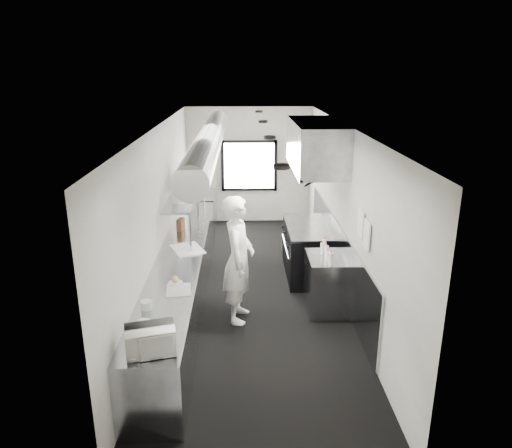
{
  "coord_description": "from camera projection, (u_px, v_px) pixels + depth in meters",
  "views": [
    {
      "loc": [
        -0.18,
        -7.5,
        3.67
      ],
      "look_at": [
        0.04,
        -0.2,
        1.28
      ],
      "focal_mm": 33.66,
      "sensor_mm": 36.0,
      "label": 1
    }
  ],
  "objects": [
    {
      "name": "wall_front",
      "position": [
        265.0,
        351.0,
        4.04
      ],
      "size": [
        3.0,
        0.02,
        2.8
      ],
      "primitive_type": "cube",
      "color": "beige",
      "rests_on": "floor"
    },
    {
      "name": "plate_stack_d",
      "position": [
        191.0,
        171.0,
        9.31
      ],
      "size": [
        0.3,
        0.3,
        0.35
      ],
      "primitive_type": "cylinder",
      "rotation": [
        0.0,
        0.0,
        0.42
      ],
      "color": "silver",
      "rests_on": "pass_shelf"
    },
    {
      "name": "squeeze_bottle_c",
      "position": [
        327.0,
        251.0,
        7.34
      ],
      "size": [
        0.06,
        0.06,
        0.18
      ],
      "primitive_type": "cylinder",
      "rotation": [
        0.0,
        0.0,
        -0.1
      ],
      "color": "silver",
      "rests_on": "bottle_station"
    },
    {
      "name": "ceiling",
      "position": [
        253.0,
        127.0,
        7.4
      ],
      "size": [
        3.0,
        8.0,
        0.01
      ],
      "primitive_type": "cube",
      "color": "white",
      "rests_on": "wall_back"
    },
    {
      "name": "floor",
      "position": [
        253.0,
        291.0,
        8.27
      ],
      "size": [
        3.0,
        8.0,
        0.01
      ],
      "primitive_type": "cube",
      "color": "black",
      "rests_on": "ground"
    },
    {
      "name": "microwave",
      "position": [
        150.0,
        340.0,
        4.86
      ],
      "size": [
        0.53,
        0.45,
        0.28
      ],
      "primitive_type": "imported",
      "rotation": [
        0.0,
        0.0,
        0.24
      ],
      "color": "white",
      "rests_on": "prep_counter"
    },
    {
      "name": "squeeze_bottle_d",
      "position": [
        322.0,
        248.0,
        7.47
      ],
      "size": [
        0.07,
        0.07,
        0.17
      ],
      "primitive_type": "cylinder",
      "rotation": [
        0.0,
        0.0,
        -0.15
      ],
      "color": "silver",
      "rests_on": "bottle_station"
    },
    {
      "name": "plate_stack_c",
      "position": [
        185.0,
        179.0,
        8.74
      ],
      "size": [
        0.26,
        0.26,
        0.34
      ],
      "primitive_type": "cylinder",
      "rotation": [
        0.0,
        0.0,
        -0.08
      ],
      "color": "silver",
      "rests_on": "pass_shelf"
    },
    {
      "name": "squeeze_bottle_b",
      "position": [
        327.0,
        256.0,
        7.18
      ],
      "size": [
        0.06,
        0.06,
        0.16
      ],
      "primitive_type": "cylinder",
      "rotation": [
        0.0,
        0.0,
        -0.25
      ],
      "color": "silver",
      "rests_on": "bottle_station"
    },
    {
      "name": "line_cook",
      "position": [
        238.0,
        259.0,
        7.08
      ],
      "size": [
        0.54,
        0.76,
        1.94
      ],
      "primitive_type": "imported",
      "rotation": [
        0.0,
        0.0,
        1.45
      ],
      "color": "white",
      "rests_on": "floor"
    },
    {
      "name": "knife_block",
      "position": [
        181.0,
        224.0,
        8.54
      ],
      "size": [
        0.14,
        0.21,
        0.22
      ],
      "primitive_type": "cube",
      "rotation": [
        0.0,
        0.0,
        -0.25
      ],
      "color": "#56311E",
      "rests_on": "prep_counter"
    },
    {
      "name": "plate_stack_a",
      "position": [
        179.0,
        193.0,
        7.8
      ],
      "size": [
        0.28,
        0.28,
        0.3
      ],
      "primitive_type": "cylinder",
      "rotation": [
        0.0,
        0.0,
        -0.12
      ],
      "color": "silver",
      "rests_on": "pass_shelf"
    },
    {
      "name": "cutting_board",
      "position": [
        187.0,
        249.0,
        7.65
      ],
      "size": [
        0.63,
        0.71,
        0.02
      ],
      "primitive_type": "cube",
      "rotation": [
        0.0,
        0.0,
        0.41
      ],
      "color": "silver",
      "rests_on": "prep_counter"
    },
    {
      "name": "small_plate",
      "position": [
        175.0,
        283.0,
        6.46
      ],
      "size": [
        0.21,
        0.21,
        0.02
      ],
      "primitive_type": "cylinder",
      "rotation": [
        0.0,
        0.0,
        -0.07
      ],
      "color": "silver",
      "rests_on": "prep_counter"
    },
    {
      "name": "pass_shelf",
      "position": [
        186.0,
        191.0,
        8.71
      ],
      "size": [
        0.45,
        3.0,
        0.68
      ],
      "color": "gray",
      "rests_on": "prep_counter"
    },
    {
      "name": "bottle_station",
      "position": [
        328.0,
        284.0,
        7.5
      ],
      "size": [
        0.65,
        0.8,
        0.9
      ],
      "primitive_type": "cube",
      "color": "gray",
      "rests_on": "floor"
    },
    {
      "name": "exhaust_hood",
      "position": [
        316.0,
        146.0,
        8.22
      ],
      "size": [
        0.81,
        2.2,
        0.88
      ],
      "color": "gray",
      "rests_on": "ceiling"
    },
    {
      "name": "range",
      "position": [
        309.0,
        250.0,
        8.82
      ],
      "size": [
        0.88,
        1.6,
        0.94
      ],
      "color": "black",
      "rests_on": "floor"
    },
    {
      "name": "squeeze_bottle_a",
      "position": [
        331.0,
        259.0,
        7.03
      ],
      "size": [
        0.07,
        0.07,
        0.19
      ],
      "primitive_type": "cylinder",
      "rotation": [
        0.0,
        0.0,
        -0.01
      ],
      "color": "silver",
      "rests_on": "bottle_station"
    },
    {
      "name": "newspaper",
      "position": [
        179.0,
        290.0,
        6.26
      ],
      "size": [
        0.36,
        0.43,
        0.01
      ],
      "primitive_type": "cube",
      "rotation": [
        0.0,
        0.0,
        0.12
      ],
      "color": "white",
      "rests_on": "prep_counter"
    },
    {
      "name": "hvac_duct",
      "position": [
        210.0,
        139.0,
        7.84
      ],
      "size": [
        0.4,
        6.4,
        0.4
      ],
      "primitive_type": "cylinder",
      "rotation": [
        1.57,
        0.0,
        0.0
      ],
      "color": "#9A9EA3",
      "rests_on": "ceiling"
    },
    {
      "name": "notice_sheet_b",
      "position": [
        367.0,
        235.0,
        6.36
      ],
      "size": [
        0.02,
        0.28,
        0.38
      ],
      "primitive_type": "cube",
      "color": "white",
      "rests_on": "wall_right"
    },
    {
      "name": "wall_back",
      "position": [
        249.0,
        166.0,
        11.64
      ],
      "size": [
        3.0,
        0.02,
        2.8
      ],
      "primitive_type": "cube",
      "color": "beige",
      "rests_on": "floor"
    },
    {
      "name": "plate_stack_b",
      "position": [
        182.0,
        184.0,
        8.38
      ],
      "size": [
        0.3,
        0.3,
        0.33
      ],
      "primitive_type": "cylinder",
      "rotation": [
        0.0,
        0.0,
        0.21
      ],
      "color": "silver",
      "rests_on": "pass_shelf"
    },
    {
      "name": "prep_counter",
      "position": [
        182.0,
        280.0,
        7.62
      ],
      "size": [
        0.7,
        6.0,
        0.9
      ],
      "primitive_type": "cube",
      "color": "gray",
      "rests_on": "floor"
    },
    {
      "name": "pastry",
      "position": [
        175.0,
        279.0,
        6.44
      ],
      "size": [
        0.09,
        0.09,
        0.09
      ],
      "primitive_type": "sphere",
      "color": "tan",
      "rests_on": "small_plate"
    },
    {
      "name": "wall_left",
      "position": [
        161.0,
        214.0,
        7.79
      ],
      "size": [
        0.02,
        8.0,
        2.8
      ],
      "primitive_type": "cube",
      "color": "beige",
      "rests_on": "floor"
    },
    {
      "name": "wall_cladding",
      "position": [
        337.0,
        254.0,
        8.43
      ],
      "size": [
        0.03,
        5.5,
        1.1
      ],
      "primitive_type": "cube",
      "color": "gray",
      "rests_on": "wall_right"
    },
    {
      "name": "service_window",
      "position": [
        249.0,
        166.0,
        11.6
      ],
      "size": [
        1.36,
        0.05,
        1.25
      ],
      "color": "white",
      "rests_on": "wall_back"
    },
    {
      "name": "notice_sheet_a",
      "position": [
        361.0,
        223.0,
        6.68
      ],
      "size": [
        0.02,
        0.28,
        0.38
      ],
      "primitive_type": "cube",
      "color": "white",
      "rests_on": "wall_right"
    },
    {
      "name": "deli_tub_a",
      "position": [
        144.0,
        325.0,
        5.3
      ],
      "size": [
        0.19,
        0.19,
        0.11
      ],
      "primitive_type": "cylinder",
      "rotation": [
        0.0,
        0.0,
        -0.35
      ],
      "color": "beige",
      "rests_on": "prep_counter"
    },
    {
      "name": "deli_tub_b",
      "position": [
        146.0,
        305.0,
        5.77
      ],
      "size": [
        0.18,
        0.18,
        0.1
      ],
      "primitive_type": "cylinder",
      "rotation": [
        0.0,
        0.0,
        -0.36
      ],
      "color": "beige",
      "rests_on": "prep_counter"
    },
    {
      "name": "far_work_table",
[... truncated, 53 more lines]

